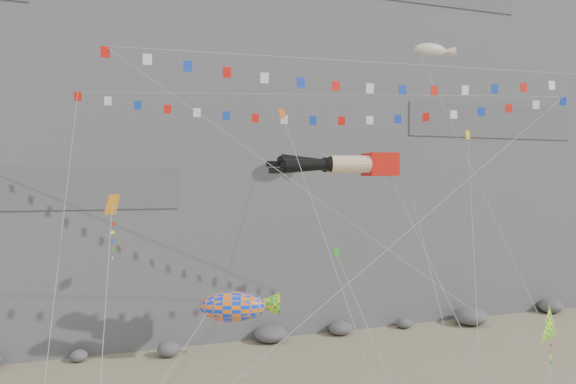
# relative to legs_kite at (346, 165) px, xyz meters

# --- Properties ---
(cliff) EXTENTS (80.00, 28.00, 50.00)m
(cliff) POSITION_rel_legs_kite_xyz_m (-1.09, 26.00, 11.47)
(cliff) COLOR slate
(cliff) RESTS_ON ground
(talus_boulders) EXTENTS (60.00, 3.00, 1.20)m
(talus_boulders) POSITION_rel_legs_kite_xyz_m (-1.09, 11.00, -12.93)
(talus_boulders) COLOR #57575C
(talus_boulders) RESTS_ON ground
(legs_kite) EXTENTS (7.90, 15.82, 19.08)m
(legs_kite) POSITION_rel_legs_kite_xyz_m (0.00, 0.00, 0.00)
(legs_kite) COLOR red
(legs_kite) RESTS_ON ground
(flag_banner_upper) EXTENTS (31.72, 17.62, 27.80)m
(flag_banner_upper) POSITION_rel_legs_kite_xyz_m (-0.01, 2.71, 4.53)
(flag_banner_upper) COLOR red
(flag_banner_upper) RESTS_ON ground
(flag_banner_lower) EXTENTS (30.14, 7.86, 22.79)m
(flag_banner_lower) POSITION_rel_legs_kite_xyz_m (1.45, -2.30, 5.66)
(flag_banner_lower) COLOR red
(flag_banner_lower) RESTS_ON ground
(harlequin_kite) EXTENTS (2.19, 7.67, 13.24)m
(harlequin_kite) POSITION_rel_legs_kite_xyz_m (-13.47, -3.53, -2.07)
(harlequin_kite) COLOR red
(harlequin_kite) RESTS_ON ground
(fish_windsock) EXTENTS (9.26, 4.54, 10.53)m
(fish_windsock) POSITION_rel_legs_kite_xyz_m (-8.63, -6.63, -6.44)
(fish_windsock) COLOR orange
(fish_windsock) RESTS_ON ground
(delta_kite) EXTENTS (4.43, 3.66, 7.69)m
(delta_kite) POSITION_rel_legs_kite_xyz_m (5.01, -10.77, -7.61)
(delta_kite) COLOR #FFE70D
(delta_kite) RESTS_ON ground
(blimp_windsock) EXTENTS (4.40, 11.59, 24.42)m
(blimp_windsock) POSITION_rel_legs_kite_xyz_m (8.42, 3.72, 8.20)
(blimp_windsock) COLOR beige
(blimp_windsock) RESTS_ON ground
(small_kite_a) EXTENTS (1.66, 13.56, 20.95)m
(small_kite_a) POSITION_rel_legs_kite_xyz_m (-3.59, 0.98, 2.76)
(small_kite_a) COLOR #D85B12
(small_kite_a) RESTS_ON ground
(small_kite_b) EXTENTS (4.76, 12.56, 17.02)m
(small_kite_b) POSITION_rel_legs_kite_xyz_m (4.48, -0.33, -2.31)
(small_kite_b) COLOR purple
(small_kite_b) RESTS_ON ground
(small_kite_c) EXTENTS (1.02, 10.26, 13.12)m
(small_kite_c) POSITION_rel_legs_kite_xyz_m (-2.63, -4.54, -4.80)
(small_kite_c) COLOR #1E9917
(small_kite_c) RESTS_ON ground
(small_kite_d) EXTENTS (9.81, 13.68, 22.26)m
(small_kite_d) POSITION_rel_legs_kite_xyz_m (9.30, 0.65, 1.83)
(small_kite_d) COLOR yellow
(small_kite_d) RESTS_ON ground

